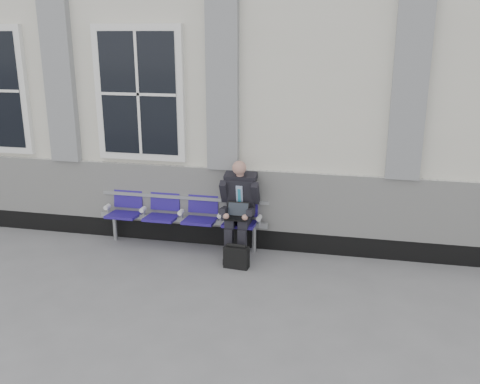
# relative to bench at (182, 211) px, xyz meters

# --- Properties ---
(ground) EXTENTS (70.00, 70.00, 0.00)m
(ground) POSITION_rel_bench_xyz_m (-0.99, -1.32, -0.55)
(ground) COLOR slate
(ground) RESTS_ON ground
(station_building) EXTENTS (14.40, 4.40, 4.49)m
(station_building) POSITION_rel_bench_xyz_m (-1.01, 2.15, 1.67)
(station_building) COLOR silver
(station_building) RESTS_ON ground
(bench) EXTENTS (2.60, 0.47, 0.91)m
(bench) POSITION_rel_bench_xyz_m (0.00, 0.00, 0.00)
(bench) COLOR #9EA0A3
(bench) RESTS_ON ground
(businessman) EXTENTS (0.55, 0.74, 1.39)m
(businessman) POSITION_rel_bench_xyz_m (0.90, -0.13, 0.20)
(businessman) COLOR black
(businessman) RESTS_ON ground
(briefcase) EXTENTS (0.35, 0.17, 0.35)m
(briefcase) POSITION_rel_bench_xyz_m (0.97, -0.62, -0.39)
(briefcase) COLOR black
(briefcase) RESTS_ON ground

